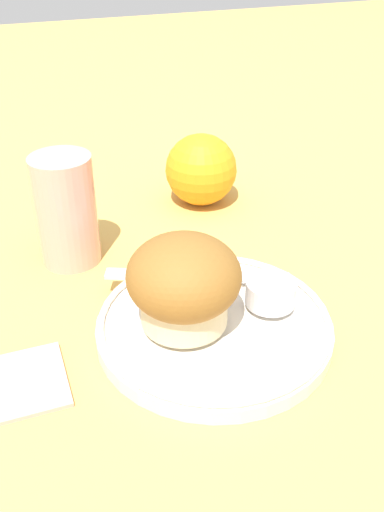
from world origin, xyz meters
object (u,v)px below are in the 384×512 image
object	(u,v)px
orange_fruit	(201,170)
juice_glass	(66,211)
muffin	(184,283)
butter_knife	(197,276)

from	to	relation	value
orange_fruit	juice_glass	world-z (taller)	juice_glass
orange_fruit	muffin	bearing A→B (deg)	-114.19
juice_glass	muffin	bearing A→B (deg)	-66.89
muffin	juice_glass	distance (m)	0.18
juice_glass	butter_knife	bearing A→B (deg)	-46.16
orange_fruit	juice_glass	xyz separation A→B (m)	(-0.18, -0.08, 0.01)
butter_knife	muffin	bearing A→B (deg)	-97.54
butter_knife	juice_glass	world-z (taller)	juice_glass
butter_knife	orange_fruit	world-z (taller)	orange_fruit
muffin	orange_fruit	size ratio (longest dim) A/B	1.09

